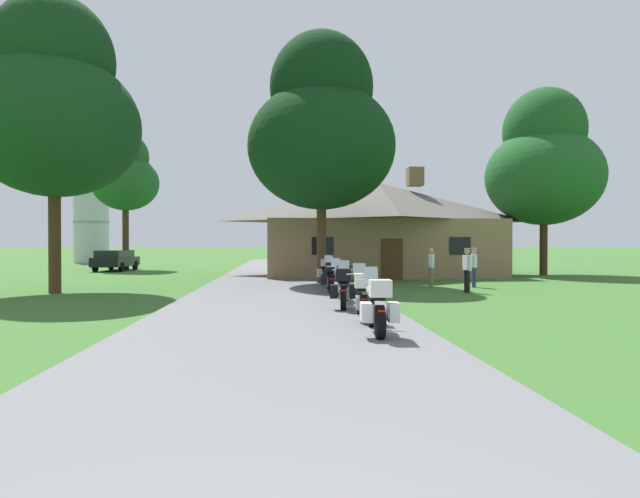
{
  "coord_description": "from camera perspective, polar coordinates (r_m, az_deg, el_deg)",
  "views": [
    {
      "loc": [
        0.15,
        -1.69,
        1.86
      ],
      "look_at": [
        1.93,
        23.28,
        1.6
      ],
      "focal_mm": 29.53,
      "sensor_mm": 36.0,
      "label": 1
    }
  ],
  "objects": [
    {
      "name": "motorcycle_blue_fourth_in_row",
      "position": [
        16.99,
        2.24,
        -3.59
      ],
      "size": [
        0.66,
        2.08,
        1.3
      ],
      "rotation": [
        0.0,
        0.0,
        0.07
      ],
      "color": "black",
      "rests_on": "asphalt_driveway"
    },
    {
      "name": "tree_left_near",
      "position": [
        22.7,
        -26.87,
        13.68
      ],
      "size": [
        6.27,
        6.27,
        11.14
      ],
      "color": "#422D19",
      "rests_on": "ground"
    },
    {
      "name": "metal_silo_distant",
      "position": [
        54.79,
        -23.53,
        3.1
      ],
      "size": [
        3.25,
        3.25,
        8.56
      ],
      "color": "#B2B7BC",
      "rests_on": "ground"
    },
    {
      "name": "parked_black_suv_far_left",
      "position": [
        38.44,
        -21.27,
        -1.05
      ],
      "size": [
        2.04,
        4.66,
        1.4
      ],
      "rotation": [
        0.0,
        0.0,
        -0.04
      ],
      "color": "black",
      "rests_on": "ground"
    },
    {
      "name": "tree_by_lodge_front",
      "position": [
        24.63,
        0.16,
        12.85
      ],
      "size": [
        6.74,
        6.74,
        11.51
      ],
      "color": "#422D19",
      "rests_on": "ground"
    },
    {
      "name": "motorcycle_green_sixth_in_row",
      "position": [
        21.49,
        1.21,
        -2.73
      ],
      "size": [
        0.74,
        2.08,
        1.3
      ],
      "rotation": [
        0.0,
        0.0,
        0.03
      ],
      "color": "black",
      "rests_on": "asphalt_driveway"
    },
    {
      "name": "motorcycle_red_fifth_in_row",
      "position": [
        19.38,
        1.12,
        -3.1
      ],
      "size": [
        0.74,
        2.08,
        1.3
      ],
      "rotation": [
        0.0,
        0.0,
        -0.03
      ],
      "color": "black",
      "rests_on": "asphalt_driveway"
    },
    {
      "name": "bystander_white_shirt_beside_signpost",
      "position": [
        23.17,
        16.35,
        -1.67
      ],
      "size": [
        0.3,
        0.54,
        1.69
      ],
      "rotation": [
        0.0,
        0.0,
        4.47
      ],
      "color": "navy",
      "rests_on": "ground"
    },
    {
      "name": "motorcycle_red_farthest_in_row",
      "position": [
        23.65,
        0.52,
        -2.43
      ],
      "size": [
        0.72,
        2.08,
        1.3
      ],
      "rotation": [
        0.0,
        0.0,
        -0.01
      ],
      "color": "black",
      "rests_on": "asphalt_driveway"
    },
    {
      "name": "stone_lodge",
      "position": [
        31.41,
        6.2,
        2.36
      ],
      "size": [
        13.5,
        9.09,
        6.39
      ],
      "color": "#896B4C",
      "rests_on": "ground"
    },
    {
      "name": "bystander_white_shirt_near_lodge",
      "position": [
        22.57,
        11.96,
        -1.77
      ],
      "size": [
        0.26,
        0.55,
        1.67
      ],
      "rotation": [
        0.0,
        0.0,
        1.47
      ],
      "color": "#75664C",
      "rests_on": "ground"
    },
    {
      "name": "bystander_white_shirt_by_tree",
      "position": [
        20.63,
        15.66,
        -1.95
      ],
      "size": [
        0.26,
        0.55,
        1.69
      ],
      "rotation": [
        0.0,
        0.0,
        1.68
      ],
      "color": "black",
      "rests_on": "ground"
    },
    {
      "name": "motorcycle_black_third_in_row",
      "position": [
        14.71,
        2.57,
        -4.28
      ],
      "size": [
        0.88,
        2.08,
        1.3
      ],
      "rotation": [
        0.0,
        0.0,
        -0.12
      ],
      "color": "black",
      "rests_on": "asphalt_driveway"
    },
    {
      "name": "ground_plane",
      "position": [
        21.77,
        -4.48,
        -4.3
      ],
      "size": [
        500.0,
        500.0,
        0.0
      ],
      "primitive_type": "plane",
      "color": "#386628"
    },
    {
      "name": "motorcycle_black_second_in_row",
      "position": [
        12.57,
        4.56,
        -5.07
      ],
      "size": [
        0.66,
        2.08,
        1.3
      ],
      "rotation": [
        0.0,
        0.0,
        -0.08
      ],
      "color": "black",
      "rests_on": "asphalt_driveway"
    },
    {
      "name": "asphalt_driveway",
      "position": [
        19.77,
        -4.51,
        -4.71
      ],
      "size": [
        6.4,
        80.0,
        0.06
      ],
      "primitive_type": "cube",
      "color": "slate",
      "rests_on": "ground"
    },
    {
      "name": "tree_right_of_lodge",
      "position": [
        33.73,
        23.1,
        8.56
      ],
      "size": [
        6.66,
        6.66,
        10.92
      ],
      "color": "#422D19",
      "rests_on": "ground"
    },
    {
      "name": "tree_left_far",
      "position": [
        39.84,
        -20.34,
        7.5
      ],
      "size": [
        4.61,
        4.61,
        9.72
      ],
      "color": "#422D19",
      "rests_on": "ground"
    },
    {
      "name": "motorcycle_silver_nearest_to_camera",
      "position": [
        10.51,
        6.16,
        -6.24
      ],
      "size": [
        0.76,
        2.08,
        1.3
      ],
      "rotation": [
        0.0,
        0.0,
        -0.05
      ],
      "color": "black",
      "rests_on": "asphalt_driveway"
    }
  ]
}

